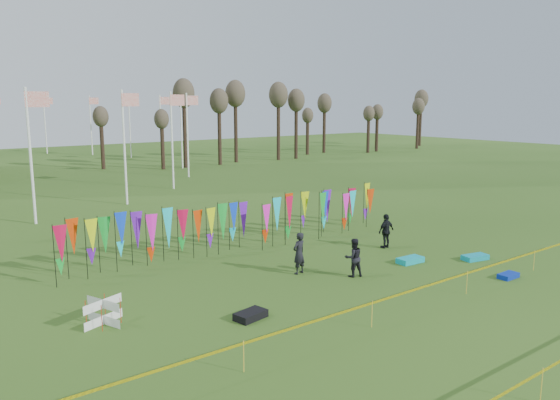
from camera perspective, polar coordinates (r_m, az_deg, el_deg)
ground at (r=20.64m, az=9.85°, el=-10.20°), size 160.00×160.00×0.00m
banner_row at (r=26.82m, az=-3.34°, el=-1.93°), size 18.64×0.64×2.39m
caution_tape_near at (r=19.18m, az=13.19°, el=-9.45°), size 26.00×0.02×0.90m
tree_line at (r=73.49m, az=1.96°, el=9.43°), size 53.92×1.92×7.84m
box_kite at (r=18.94m, az=-17.98°, el=-11.06°), size 0.78×0.78×0.87m
person_left at (r=22.99m, az=1.99°, el=-5.58°), size 0.73×0.59×1.78m
person_mid at (r=22.86m, az=7.69°, el=-5.97°), size 0.90×0.71×1.62m
person_right at (r=27.51m, az=11.03°, el=-3.20°), size 1.01×0.58×1.72m
kite_bag_turquoise at (r=25.41m, az=13.45°, el=-6.12°), size 1.27×0.69×0.25m
kite_bag_blue at (r=24.53m, az=22.75°, el=-7.30°), size 0.94×0.50×0.20m
kite_bag_black at (r=18.64m, az=-3.09°, el=-11.92°), size 1.19×0.83×0.25m
kite_bag_teal at (r=26.73m, az=19.71°, el=-5.65°), size 1.31×0.82×0.23m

